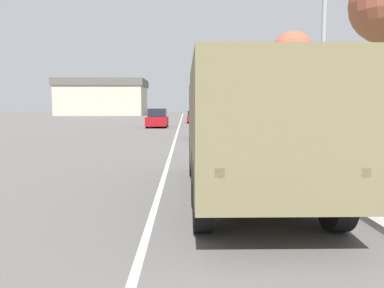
% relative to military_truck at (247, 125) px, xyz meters
% --- Properties ---
extents(ground_plane, '(180.00, 180.00, 0.00)m').
position_rel_military_truck_xyz_m(ground_plane, '(-1.90, 31.33, -1.55)').
color(ground_plane, '#565451').
extents(lane_centre_stripe, '(0.12, 120.00, 0.00)m').
position_rel_military_truck_xyz_m(lane_centre_stripe, '(-1.90, 31.33, -1.55)').
color(lane_centre_stripe, silver).
rests_on(lane_centre_stripe, ground).
extents(sidewalk_right, '(1.80, 120.00, 0.12)m').
position_rel_military_truck_xyz_m(sidewalk_right, '(2.60, 31.33, -1.49)').
color(sidewalk_right, '#9E9B93').
rests_on(sidewalk_right, ground).
extents(grass_strip_right, '(7.00, 120.00, 0.02)m').
position_rel_military_truck_xyz_m(grass_strip_right, '(7.00, 31.33, -1.54)').
color(grass_strip_right, '#6B9347').
rests_on(grass_strip_right, ground).
extents(military_truck, '(2.38, 6.97, 2.69)m').
position_rel_military_truck_xyz_m(military_truck, '(0.00, 0.00, 0.00)').
color(military_truck, '#474C38').
rests_on(military_truck, ground).
extents(car_nearest_ahead, '(1.88, 4.79, 1.42)m').
position_rel_military_truck_xyz_m(car_nearest_ahead, '(0.10, 14.46, -0.90)').
color(car_nearest_ahead, navy).
rests_on(car_nearest_ahead, ground).
extents(car_second_ahead, '(1.83, 4.63, 1.70)m').
position_rel_military_truck_xyz_m(car_second_ahead, '(-3.86, 26.53, -0.79)').
color(car_second_ahead, maroon).
rests_on(car_second_ahead, ground).
extents(car_third_ahead, '(1.85, 4.42, 1.39)m').
position_rel_military_truck_xyz_m(car_third_ahead, '(-0.21, 35.41, -0.91)').
color(car_third_ahead, maroon).
rests_on(car_third_ahead, ground).
extents(lamp_post, '(1.69, 0.24, 6.76)m').
position_rel_military_truck_xyz_m(lamp_post, '(2.64, 3.57, 2.61)').
color(lamp_post, gray).
rests_on(lamp_post, sidewalk_right).
extents(tree_far_right, '(2.75, 2.75, 6.85)m').
position_rel_military_truck_xyz_m(tree_far_right, '(5.83, 17.34, 3.91)').
color(tree_far_right, brown).
rests_on(tree_far_right, grass_strip_right).
extents(utility_box, '(0.55, 0.45, 0.70)m').
position_rel_military_truck_xyz_m(utility_box, '(4.30, 6.27, -1.18)').
color(utility_box, '#3D7042').
rests_on(utility_box, grass_strip_right).
extents(building_distant, '(17.89, 12.09, 7.37)m').
position_rel_military_truck_xyz_m(building_distant, '(-18.48, 71.12, 2.18)').
color(building_distant, '#B2A893').
rests_on(building_distant, ground).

